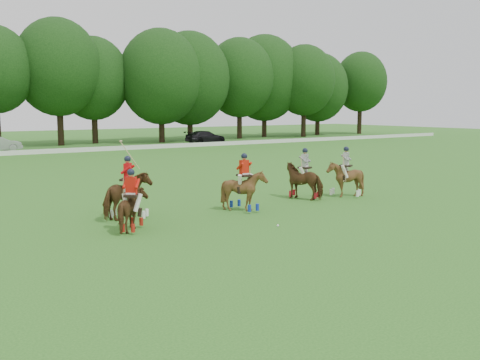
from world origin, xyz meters
TOP-DOWN VIEW (x-y plane):
  - ground at (0.00, 0.00)m, footprint 180.00×180.00m
  - boundary_rail at (0.00, 38.00)m, footprint 120.00×0.10m
  - car_right at (22.26, 42.50)m, footprint 5.27×2.42m
  - polo_red_a at (-3.29, 3.85)m, footprint 1.70×1.85m
  - polo_red_b at (-2.59, 5.86)m, footprint 2.29×2.31m
  - polo_red_c at (2.05, 4.70)m, footprint 1.47×1.63m
  - polo_stripe_a at (6.12, 5.58)m, footprint 1.74×2.22m
  - polo_stripe_b at (8.11, 4.87)m, footprint 2.03×2.09m
  - polo_ball at (1.34, 1.49)m, footprint 0.09×0.09m

SIDE VIEW (x-z plane):
  - ground at x=0.00m, z-range 0.00..0.00m
  - polo_ball at x=1.34m, z-range 0.00..0.09m
  - boundary_rail at x=0.00m, z-range 0.00..0.44m
  - car_right at x=22.26m, z-range 0.00..1.49m
  - polo_red_a at x=-3.29m, z-range -0.31..1.87m
  - polo_stripe_a at x=6.12m, z-range -0.32..2.08m
  - polo_red_c at x=2.05m, z-range -0.33..2.09m
  - polo_stripe_b at x=8.11m, z-range -0.33..2.11m
  - polo_red_b at x=-2.59m, z-range -0.60..2.40m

